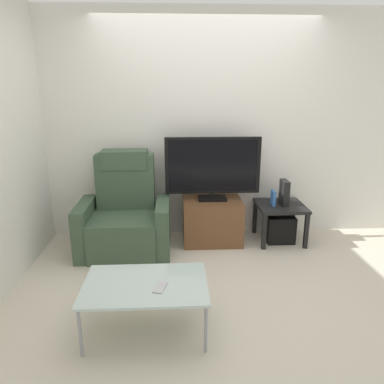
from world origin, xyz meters
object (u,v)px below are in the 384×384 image
object	(u,v)px
book_upright	(273,198)
game_console	(284,192)
television	(213,167)
tv_stand	(212,221)
subwoofer_box	(279,227)
cell_phone	(160,287)
coffee_table	(145,286)
side_table	(280,210)
recliner_armchair	(125,217)

from	to	relation	value
book_upright	game_console	world-z (taller)	game_console
television	tv_stand	bearing A→B (deg)	-90.00
subwoofer_box	cell_phone	bearing A→B (deg)	-129.26
tv_stand	coffee_table	bearing A→B (deg)	-112.49
side_table	cell_phone	xyz separation A→B (m)	(-1.34, -1.64, 0.01)
book_upright	subwoofer_box	bearing A→B (deg)	11.31
tv_stand	book_upright	size ratio (longest dim) A/B	3.89
cell_phone	coffee_table	bearing A→B (deg)	165.00
tv_stand	side_table	xyz separation A→B (m)	(0.79, -0.01, 0.12)
side_table	game_console	size ratio (longest dim) A/B	1.89
coffee_table	cell_phone	bearing A→B (deg)	-31.75
tv_stand	cell_phone	bearing A→B (deg)	-108.24
television	coffee_table	xyz separation A→B (m)	(-0.66, -1.60, -0.53)
game_console	cell_phone	distance (m)	2.15
side_table	subwoofer_box	world-z (taller)	side_table
recliner_armchair	game_console	world-z (taller)	recliner_armchair
game_console	subwoofer_box	bearing A→B (deg)	-164.05
subwoofer_box	cell_phone	world-z (taller)	cell_phone
television	recliner_armchair	bearing A→B (deg)	-170.01
side_table	cell_phone	world-z (taller)	side_table
side_table	television	bearing A→B (deg)	177.63
television	side_table	xyz separation A→B (m)	(0.79, -0.03, -0.51)
television	side_table	world-z (taller)	television
tv_stand	cell_phone	world-z (taller)	tv_stand
recliner_armchair	cell_phone	size ratio (longest dim) A/B	7.20
side_table	game_console	world-z (taller)	game_console
cell_phone	book_upright	bearing A→B (deg)	69.31
recliner_armchair	book_upright	bearing A→B (deg)	-4.52
subwoofer_box	coffee_table	size ratio (longest dim) A/B	0.35
subwoofer_box	cell_phone	xyz separation A→B (m)	(-1.34, -1.64, 0.23)
television	recliner_armchair	xyz separation A→B (m)	(-0.98, -0.17, -0.51)
television	book_upright	distance (m)	0.78
tv_stand	book_upright	xyz separation A→B (m)	(0.69, -0.03, 0.28)
television	subwoofer_box	world-z (taller)	television
recliner_armchair	book_upright	world-z (taller)	recliner_armchair
television	coffee_table	world-z (taller)	television
television	subwoofer_box	bearing A→B (deg)	-2.37
tv_stand	coffee_table	distance (m)	1.72
tv_stand	game_console	xyz separation A→B (m)	(0.83, -0.00, 0.33)
book_upright	game_console	distance (m)	0.15
cell_phone	tv_stand	bearing A→B (deg)	88.51
tv_stand	side_table	world-z (taller)	tv_stand
television	side_table	distance (m)	0.95
side_table	cell_phone	size ratio (longest dim) A/B	3.60
book_upright	cell_phone	distance (m)	2.04
book_upright	side_table	bearing A→B (deg)	11.31
book_upright	cell_phone	bearing A→B (deg)	-127.44
game_console	cell_phone	bearing A→B (deg)	-129.82
recliner_armchair	game_console	bearing A→B (deg)	-3.89
subwoofer_box	book_upright	xyz separation A→B (m)	(-0.10, -0.02, 0.37)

